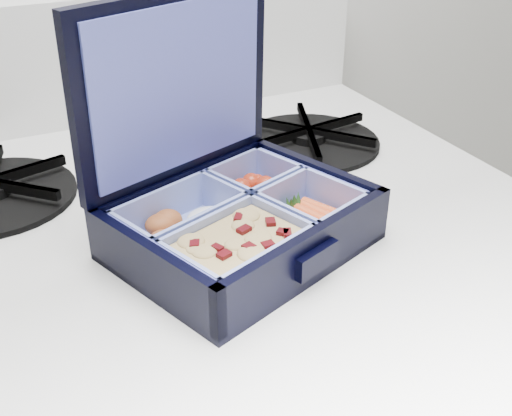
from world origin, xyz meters
TOP-DOWN VIEW (x-y plane):
  - bento_box at (0.11, 1.58)m, footprint 0.25×0.22m
  - burner_grate at (0.27, 1.75)m, footprint 0.19×0.19m
  - fork at (0.16, 1.71)m, footprint 0.10×0.15m

SIDE VIEW (x-z plane):
  - fork at x=0.16m, z-range 0.98..0.99m
  - burner_grate at x=0.27m, z-range 0.98..1.01m
  - bento_box at x=0.11m, z-range 0.98..1.03m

